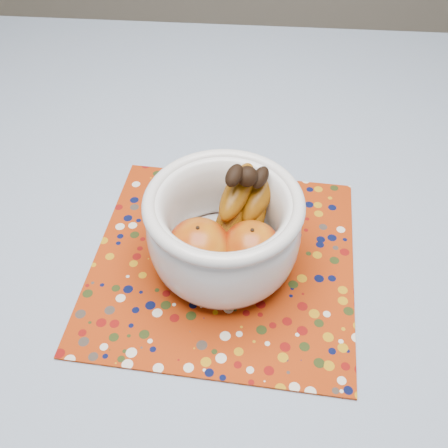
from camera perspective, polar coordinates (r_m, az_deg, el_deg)
name	(u,v)px	position (r m, az deg, el deg)	size (l,w,h in m)	color
table	(225,254)	(0.89, 0.06, -3.34)	(1.20, 1.20, 0.75)	brown
tablecloth	(225,222)	(0.83, 0.06, 0.26)	(1.32, 1.32, 0.01)	slate
placemat	(223,261)	(0.77, -0.07, -4.00)	(0.38, 0.38, 0.00)	#922908
fruit_bowl	(229,225)	(0.72, 0.56, -0.16)	(0.22, 0.22, 0.16)	silver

